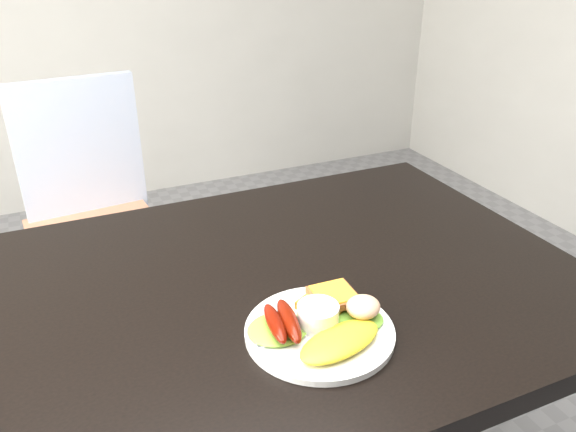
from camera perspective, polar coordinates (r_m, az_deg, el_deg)
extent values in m
cube|color=black|center=(1.02, -3.27, -7.90)|extent=(1.20, 0.80, 0.04)
cube|color=#B47556|center=(1.89, -18.79, -2.04)|extent=(0.43, 0.43, 0.05)
imported|color=#2B5D8E|center=(1.38, -24.24, -1.46)|extent=(0.52, 0.34, 1.43)
cylinder|color=white|center=(0.89, 3.21, -11.61)|extent=(0.23, 0.23, 0.01)
ellipsoid|color=#68A132|center=(0.88, -1.06, -11.40)|extent=(0.10, 0.09, 0.01)
ellipsoid|color=#4B8821|center=(0.91, 7.18, -10.34)|extent=(0.10, 0.09, 0.01)
ellipsoid|color=yellow|center=(0.85, 5.29, -12.55)|extent=(0.16, 0.10, 0.02)
ellipsoid|color=#5F0704|center=(0.86, -1.33, -10.83)|extent=(0.04, 0.10, 0.02)
ellipsoid|color=#5A1601|center=(0.87, 0.09, -10.57)|extent=(0.04, 0.11, 0.03)
cylinder|color=white|center=(0.88, 3.06, -10.13)|extent=(0.07, 0.07, 0.04)
cube|color=olive|center=(0.93, 3.82, -8.83)|extent=(0.10, 0.10, 0.01)
cube|color=#93572C|center=(0.93, 4.66, -8.12)|extent=(0.07, 0.07, 0.01)
ellipsoid|color=beige|center=(0.90, 7.64, -9.13)|extent=(0.07, 0.07, 0.03)
cube|color=#ADAFB7|center=(0.87, 1.41, -11.93)|extent=(0.14, 0.02, 0.00)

